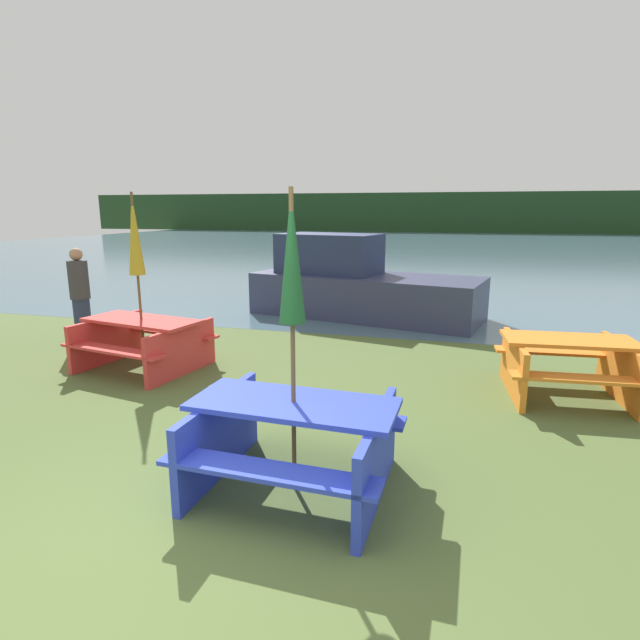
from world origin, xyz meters
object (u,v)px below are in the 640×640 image
at_px(umbrella_gold, 135,237).
at_px(umbrella_darkgreen, 292,263).
at_px(picnic_table_red, 143,339).
at_px(picnic_table_orange, 567,362).
at_px(boat, 357,286).
at_px(person, 80,296).
at_px(picnic_table_blue, 294,436).

height_order(umbrella_gold, umbrella_darkgreen, umbrella_gold).
xyz_separation_m(picnic_table_red, picnic_table_orange, (5.68, 0.35, -0.00)).
distance_m(umbrella_gold, umbrella_darkgreen, 3.96).
bearing_deg(picnic_table_orange, boat, 129.42).
relative_size(picnic_table_red, umbrella_gold, 0.77).
bearing_deg(picnic_table_red, umbrella_darkgreen, -38.77).
bearing_deg(picnic_table_orange, umbrella_darkgreen, -132.45).
xyz_separation_m(picnic_table_orange, umbrella_gold, (-5.68, -0.35, 1.46)).
bearing_deg(umbrella_darkgreen, picnic_table_orange, 47.55).
bearing_deg(picnic_table_red, umbrella_gold, 0.00).
bearing_deg(picnic_table_red, person, 151.41).
bearing_deg(person, umbrella_darkgreen, -35.19).
distance_m(picnic_table_red, boat, 5.03).
relative_size(picnic_table_blue, picnic_table_orange, 1.07).
bearing_deg(person, picnic_table_blue, -35.19).
distance_m(picnic_table_red, umbrella_darkgreen, 4.21).
xyz_separation_m(umbrella_gold, boat, (2.29, 4.48, -1.25)).
distance_m(picnic_table_orange, person, 7.61).
distance_m(picnic_table_blue, boat, 7.01).
relative_size(picnic_table_blue, person, 1.05).
height_order(boat, person, boat).
relative_size(picnic_table_red, umbrella_darkgreen, 0.79).
xyz_separation_m(picnic_table_blue, picnic_table_orange, (2.59, 2.83, -0.02)).
relative_size(picnic_table_orange, boat, 0.31).
distance_m(picnic_table_red, picnic_table_orange, 5.69).
relative_size(picnic_table_red, picnic_table_orange, 1.20).
height_order(umbrella_gold, person, umbrella_gold).
distance_m(picnic_table_orange, umbrella_darkgreen, 4.10).
distance_m(picnic_table_blue, umbrella_darkgreen, 1.41).
xyz_separation_m(picnic_table_blue, person, (-4.98, 3.51, 0.37)).
distance_m(boat, person, 5.42).
relative_size(picnic_table_red, person, 1.18).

